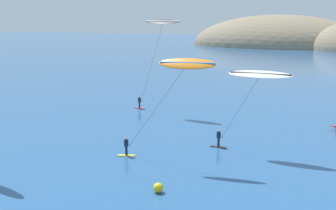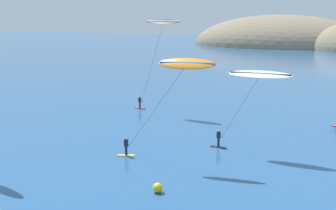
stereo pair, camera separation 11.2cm
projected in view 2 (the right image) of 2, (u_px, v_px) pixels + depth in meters
headland_island at (324, 48)px, 180.24m from camera, size 121.34×60.75×28.03m
kitesurfer_black at (161, 29)px, 52.72m from camera, size 7.00×1.68×11.82m
kitesurfer_orange at (180, 72)px, 34.02m from camera, size 8.55×2.40×8.76m
kitesurfer_white at (257, 80)px, 36.71m from camera, size 7.22×1.50×7.43m
marker_buoy at (158, 188)px, 29.05m from camera, size 0.70×0.70×0.70m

